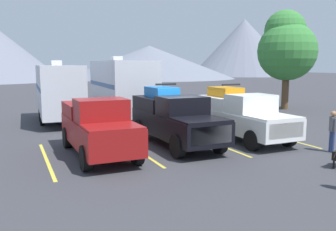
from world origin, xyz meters
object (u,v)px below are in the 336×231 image
Objects in this scene: pickup_truck_c at (240,114)px; pickup_truck_a at (98,126)px; person_b at (333,128)px; camper_trailer_a at (59,90)px; camper_trailer_b at (122,87)px; pickup_truck_b at (174,117)px.

pickup_truck_a is at bearing -177.30° from pickup_truck_c.
pickup_truck_c reaches higher than person_b.
pickup_truck_a reaches higher than person_b.
pickup_truck_a is 0.68× the size of camper_trailer_a.
person_b is at bearing -53.62° from camper_trailer_a.
pickup_truck_c is 0.65× the size of camper_trailer_b.
pickup_truck_b is 3.54× the size of person_b.
pickup_truck_a is 8.78m from camper_trailer_a.
pickup_truck_c is (3.28, -0.22, -0.04)m from pickup_truck_b.
camper_trailer_a is at bearing 171.65° from camper_trailer_b.
camper_trailer_a reaches higher than pickup_truck_a.
pickup_truck_b is at bearing 176.12° from pickup_truck_c.
camper_trailer_b is (3.39, 8.19, 0.97)m from pickup_truck_a.
camper_trailer_a is 4.84× the size of person_b.
pickup_truck_c is 11.00m from camper_trailer_a.
camper_trailer_b is at bearing 112.97° from pickup_truck_c.
camper_trailer_b is 5.22× the size of person_b.
camper_trailer_b reaches higher than person_b.
camper_trailer_b reaches higher than camper_trailer_a.
pickup_truck_b is (3.44, 0.54, 0.08)m from pickup_truck_a.
camper_trailer_b is at bearing 90.40° from pickup_truck_b.
person_b is (1.83, -3.61, -0.21)m from pickup_truck_c.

